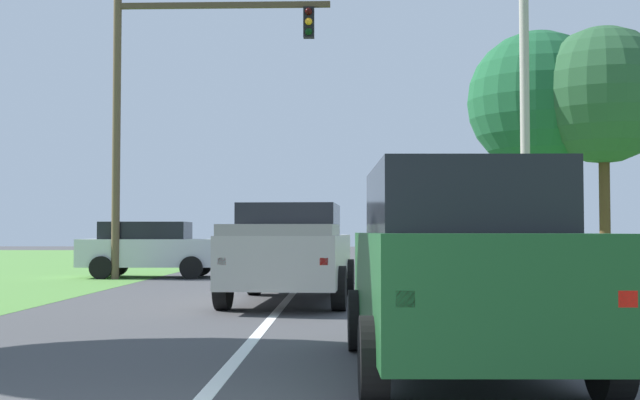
{
  "coord_description": "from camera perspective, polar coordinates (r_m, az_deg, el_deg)",
  "views": [
    {
      "loc": [
        1.2,
        -4.22,
        1.42
      ],
      "look_at": [
        0.58,
        15.35,
        2.18
      ],
      "focal_mm": 45.11,
      "sensor_mm": 36.0,
      "label": 1
    }
  ],
  "objects": [
    {
      "name": "utility_pole_right",
      "position": [
        24.96,
        14.33,
        5.81
      ],
      "size": [
        0.28,
        0.28,
        9.75
      ],
      "primitive_type": "cylinder",
      "color": "#9E998E",
      "rests_on": "ground_plane"
    },
    {
      "name": "extra_tree_1",
      "position": [
        29.69,
        15.21,
        6.74
      ],
      "size": [
        4.98,
        4.98,
        8.51
      ],
      "color": "#4C351E",
      "rests_on": "ground_plane"
    },
    {
      "name": "crossing_suv_far",
      "position": [
        25.23,
        -11.88,
        -3.35
      ],
      "size": [
        4.35,
        2.14,
        1.7
      ],
      "color": "silver",
      "rests_on": "ground_plane"
    },
    {
      "name": "red_suv_near",
      "position": [
        8.3,
        9.87,
        -4.51
      ],
      "size": [
        2.27,
        4.74,
        2.08
      ],
      "color": "#194C23",
      "rests_on": "ground_plane"
    },
    {
      "name": "pickup_truck_lead",
      "position": [
        16.0,
        -2.06,
        -3.7
      ],
      "size": [
        2.55,
        5.66,
        1.95
      ],
      "color": "#B7B2A8",
      "rests_on": "ground_plane"
    },
    {
      "name": "traffic_light",
      "position": [
        24.54,
        -10.83,
        7.71
      ],
      "size": [
        6.49,
        0.4,
        8.75
      ],
      "color": "brown",
      "rests_on": "ground_plane"
    },
    {
      "name": "oak_tree_right",
      "position": [
        28.96,
        19.45,
        6.99
      ],
      "size": [
        4.62,
        4.62,
        8.33
      ],
      "color": "#4C351E",
      "rests_on": "ground_plane"
    },
    {
      "name": "ground_plane",
      "position": [
        14.69,
        -2.92,
        -7.76
      ],
      "size": [
        120.0,
        120.0,
        0.0
      ],
      "primitive_type": "plane",
      "color": "#424244"
    },
    {
      "name": "keep_moving_sign",
      "position": [
        21.94,
        14.59,
        -2.09
      ],
      "size": [
        0.6,
        0.09,
        2.24
      ],
      "color": "gray",
      "rests_on": "ground_plane"
    }
  ]
}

